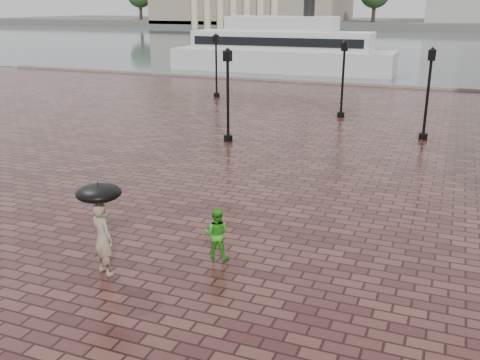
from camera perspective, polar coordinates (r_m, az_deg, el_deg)
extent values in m
plane|color=#351818|center=(15.84, 4.66, -5.95)|extent=(300.00, 300.00, 0.00)
plane|color=#495359|center=(106.13, 20.05, 13.65)|extent=(240.00, 240.00, 0.00)
cube|color=slate|center=(46.49, 16.64, 9.46)|extent=(80.00, 0.60, 0.30)
cube|color=#4C4C47|center=(173.98, 21.14, 15.24)|extent=(300.00, 60.00, 2.00)
cylinder|color=#2D2119|center=(178.68, -10.53, 17.12)|extent=(1.00, 1.00, 8.00)
cylinder|color=#2D2119|center=(162.62, 0.82, 17.33)|extent=(1.00, 1.00, 8.00)
cylinder|color=#2D2119|center=(153.48, 14.05, 16.77)|extent=(1.00, 1.00, 8.00)
cylinder|color=black|center=(26.68, -1.27, 4.51)|extent=(0.44, 0.44, 0.30)
cylinder|color=black|center=(26.30, -1.30, 8.43)|extent=(0.14, 0.14, 4.00)
cube|color=black|center=(26.02, -1.34, 13.10)|extent=(0.35, 0.35, 0.50)
sphere|color=beige|center=(26.02, -1.34, 13.10)|extent=(0.28, 0.28, 0.28)
cylinder|color=black|center=(28.58, 18.95, 4.45)|extent=(0.44, 0.44, 0.30)
cylinder|color=black|center=(28.23, 19.33, 8.09)|extent=(0.14, 0.14, 4.00)
cube|color=black|center=(27.97, 19.80, 12.42)|extent=(0.35, 0.35, 0.50)
sphere|color=beige|center=(27.97, 19.80, 12.42)|extent=(0.28, 0.28, 0.28)
cylinder|color=black|center=(39.82, -2.51, 9.06)|extent=(0.44, 0.44, 0.30)
cylinder|color=black|center=(39.57, -2.54, 11.71)|extent=(0.14, 0.14, 4.00)
cube|color=black|center=(39.39, -2.59, 14.82)|extent=(0.35, 0.35, 0.50)
sphere|color=beige|center=(39.39, -2.59, 14.82)|extent=(0.28, 0.28, 0.28)
cylinder|color=black|center=(33.05, 10.69, 6.87)|extent=(0.44, 0.44, 0.30)
cylinder|color=black|center=(32.74, 10.88, 10.05)|extent=(0.14, 0.14, 4.00)
cube|color=black|center=(32.52, 11.11, 13.80)|extent=(0.35, 0.35, 0.50)
sphere|color=beige|center=(32.52, 11.11, 13.80)|extent=(0.28, 0.28, 0.28)
imported|color=gray|center=(13.74, -14.44, -6.07)|extent=(0.81, 0.67, 1.90)
imported|color=green|center=(14.21, -2.49, -5.74)|extent=(0.74, 0.60, 1.40)
cube|color=silver|center=(55.67, 4.42, 12.60)|extent=(22.50, 5.73, 2.15)
cube|color=silver|center=(55.52, 4.47, 14.62)|extent=(18.01, 4.95, 1.79)
cube|color=silver|center=(55.44, 4.51, 16.29)|extent=(10.82, 4.29, 1.43)
cylinder|color=black|center=(54.71, 7.39, 17.86)|extent=(1.08, 1.08, 2.15)
cube|color=black|center=(53.25, 3.71, 14.49)|extent=(17.04, 0.37, 0.81)
cube|color=black|center=(57.79, 5.16, 14.74)|extent=(17.04, 0.37, 0.81)
cylinder|color=black|center=(13.48, -14.66, -3.48)|extent=(0.02, 0.02, 0.95)
ellipsoid|color=black|center=(13.30, -14.84, -1.35)|extent=(1.10, 1.10, 0.39)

